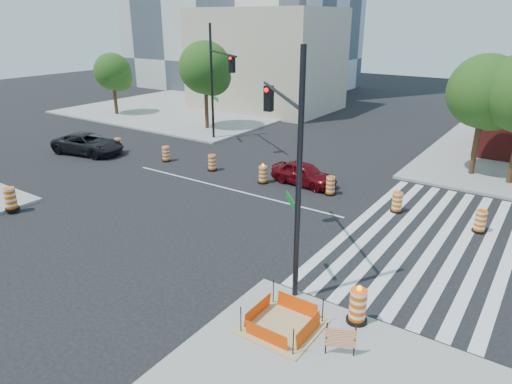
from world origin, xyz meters
TOP-DOWN VIEW (x-y plane):
  - ground at (0.00, 0.00)m, footprint 120.00×120.00m
  - sidewalk_nw at (-18.00, 18.00)m, footprint 22.00×22.00m
  - crosswalk_east at (10.95, 0.00)m, footprint 6.75×13.50m
  - lane_centerline at (0.00, 0.00)m, footprint 14.00×0.12m
  - excavation_pit at (9.00, -9.00)m, footprint 2.20×2.20m
  - beige_midrise at (-12.00, 22.00)m, footprint 14.00×10.00m
  - red_coupe at (3.08, 3.04)m, footprint 4.02×1.90m
  - dark_suv at (-12.60, 0.07)m, footprint 5.54×3.34m
  - signal_pole_se at (7.25, -6.00)m, footprint 4.36×4.58m
  - signal_pole_nw at (-6.51, 7.26)m, footprint 5.33×3.91m
  - pit_drum at (10.76, -7.44)m, footprint 0.66×0.66m
  - sw_corner_drum at (-6.80, -8.69)m, footprint 0.67×0.67m
  - barricade at (10.96, -9.12)m, footprint 0.80×0.43m
  - tree_north_a at (-21.98, 10.36)m, footprint 3.57×3.52m
  - tree_north_b at (-10.54, 10.67)m, footprint 4.33×4.33m
  - tree_north_c at (10.79, 10.26)m, footprint 4.24×4.24m
  - median_drum_0 at (-11.19, 1.53)m, footprint 0.60×0.60m
  - median_drum_1 at (-6.74, 1.85)m, footprint 0.60×0.60m
  - median_drum_2 at (-2.92, 2.05)m, footprint 0.60×0.60m
  - median_drum_3 at (1.02, 1.91)m, footprint 0.60×0.60m
  - median_drum_4 at (5.08, 2.43)m, footprint 0.60×0.60m
  - median_drum_5 at (8.83, 2.13)m, footprint 0.60×0.60m
  - median_drum_6 at (12.65, 1.99)m, footprint 0.60×0.60m

SIDE VIEW (x-z plane):
  - ground at x=0.00m, z-range 0.00..0.00m
  - lane_centerline at x=0.00m, z-range 0.00..0.01m
  - crosswalk_east at x=10.95m, z-range 0.00..0.01m
  - sidewalk_nw at x=-18.00m, z-range 0.00..0.15m
  - excavation_pit at x=9.00m, z-range -0.23..0.67m
  - median_drum_0 at x=-11.19m, z-range -0.03..0.99m
  - median_drum_1 at x=-6.74m, z-range -0.03..0.99m
  - median_drum_2 at x=-2.92m, z-range -0.03..0.99m
  - median_drum_4 at x=5.08m, z-range -0.03..0.99m
  - median_drum_5 at x=8.83m, z-range -0.03..0.99m
  - median_drum_6 at x=12.65m, z-range -0.03..0.99m
  - median_drum_3 at x=1.02m, z-range -0.10..1.08m
  - red_coupe at x=3.08m, z-range 0.00..1.33m
  - sw_corner_drum at x=-6.80m, z-range 0.11..1.25m
  - pit_drum at x=10.76m, z-range 0.04..1.33m
  - barricade at x=10.96m, z-range 0.20..1.23m
  - dark_suv at x=-12.60m, z-range 0.00..1.44m
  - tree_north_a at x=-21.98m, z-range 1.02..7.00m
  - tree_north_c at x=10.79m, z-range 1.24..8.44m
  - tree_north_b at x=-10.54m, z-range 1.26..8.62m
  - beige_midrise at x=-12.00m, z-range 0.00..10.00m
  - signal_pole_se at x=7.25m, z-range 0.92..9.10m
  - signal_pole_nw at x=-6.51m, z-range 0.96..9.50m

